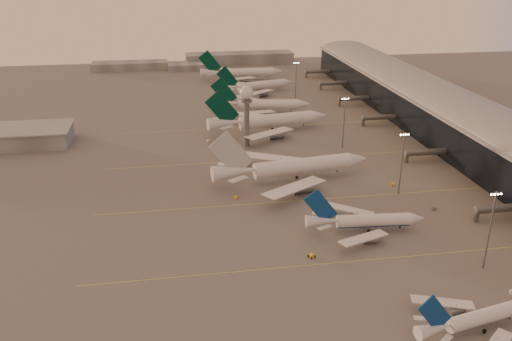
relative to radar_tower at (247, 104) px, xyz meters
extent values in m
plane|color=#5D5B5B|center=(-5.00, -120.00, -20.95)|extent=(700.00, 700.00, 0.00)
cube|color=#CFC749|center=(25.00, -110.00, -20.94)|extent=(180.00, 0.25, 0.02)
cube|color=#CFC749|center=(25.00, -65.00, -20.94)|extent=(180.00, 0.25, 0.02)
cube|color=#CFC749|center=(25.00, -20.00, -20.94)|extent=(180.00, 0.25, 0.02)
cube|color=#CFC749|center=(25.00, 30.00, -20.94)|extent=(180.00, 0.25, 0.02)
cube|color=black|center=(103.00, -10.00, -11.95)|extent=(36.00, 360.00, 18.00)
cylinder|color=gray|center=(103.00, -10.00, -2.95)|extent=(10.08, 360.00, 10.08)
cube|color=gray|center=(103.00, -10.00, -2.75)|extent=(40.00, 362.00, 0.80)
cylinder|color=#57595E|center=(77.00, -92.00, -16.45)|extent=(22.00, 2.80, 2.80)
cube|color=#57595E|center=(67.00, -92.00, -18.75)|extent=(1.20, 1.20, 4.40)
cylinder|color=#57595E|center=(77.00, -34.00, -16.45)|extent=(22.00, 2.80, 2.80)
cube|color=#57595E|center=(67.00, -34.00, -18.75)|extent=(1.20, 1.20, 4.40)
cylinder|color=#57595E|center=(77.00, 22.00, -16.45)|extent=(22.00, 2.80, 2.80)
cube|color=#57595E|center=(67.00, 22.00, -18.75)|extent=(1.20, 1.20, 4.40)
cylinder|color=#57595E|center=(77.00, 64.00, -16.45)|extent=(22.00, 2.80, 2.80)
cube|color=#57595E|center=(67.00, 64.00, -18.75)|extent=(1.20, 1.20, 4.40)
cylinder|color=#57595E|center=(77.00, 106.00, -16.45)|extent=(22.00, 2.80, 2.80)
cube|color=#57595E|center=(67.00, 106.00, -18.75)|extent=(1.20, 1.20, 4.40)
cylinder|color=#57595E|center=(77.00, 146.00, -16.45)|extent=(22.00, 2.80, 2.80)
cube|color=#57595E|center=(67.00, 146.00, -18.75)|extent=(1.20, 1.20, 4.40)
cylinder|color=#57595E|center=(0.00, 0.00, -9.95)|extent=(2.60, 2.60, 22.00)
cylinder|color=#57595E|center=(0.00, 0.00, 1.55)|extent=(5.20, 5.20, 1.20)
sphere|color=silver|center=(0.00, 0.00, 5.45)|extent=(6.40, 6.40, 6.40)
cylinder|color=#57595E|center=(0.00, 0.00, 9.15)|extent=(0.16, 0.16, 2.00)
cylinder|color=#57595E|center=(53.00, -120.00, -8.45)|extent=(0.56, 0.56, 25.00)
cube|color=#57595E|center=(53.00, -120.00, 3.55)|extent=(3.60, 0.25, 0.25)
sphere|color=#FFEABF|center=(51.50, -120.00, 3.15)|extent=(0.56, 0.56, 0.56)
sphere|color=#FFEABF|center=(52.50, -120.00, 3.15)|extent=(0.56, 0.56, 0.56)
sphere|color=#FFEABF|center=(53.50, -120.00, 3.15)|extent=(0.56, 0.56, 0.56)
sphere|color=#FFEABF|center=(54.50, -120.00, 3.15)|extent=(0.56, 0.56, 0.56)
cylinder|color=#57595E|center=(50.00, -65.00, -8.45)|extent=(0.56, 0.56, 25.00)
cube|color=#57595E|center=(50.00, -65.00, 3.55)|extent=(3.60, 0.25, 0.25)
sphere|color=#FFEABF|center=(48.50, -65.00, 3.15)|extent=(0.56, 0.56, 0.56)
sphere|color=#FFEABF|center=(49.50, -65.00, 3.15)|extent=(0.56, 0.56, 0.56)
sphere|color=#FFEABF|center=(50.50, -65.00, 3.15)|extent=(0.56, 0.56, 0.56)
sphere|color=#FFEABF|center=(51.50, -65.00, 3.15)|extent=(0.56, 0.56, 0.56)
cylinder|color=#57595E|center=(45.00, -10.00, -8.45)|extent=(0.56, 0.56, 25.00)
cube|color=#57595E|center=(45.00, -10.00, 3.55)|extent=(3.60, 0.25, 0.25)
sphere|color=#FFEABF|center=(43.50, -10.00, 3.15)|extent=(0.56, 0.56, 0.56)
sphere|color=#FFEABF|center=(44.50, -10.00, 3.15)|extent=(0.56, 0.56, 0.56)
sphere|color=#FFEABF|center=(45.50, -10.00, 3.15)|extent=(0.56, 0.56, 0.56)
sphere|color=#FFEABF|center=(46.50, -10.00, 3.15)|extent=(0.56, 0.56, 0.56)
cylinder|color=#57595E|center=(43.00, 80.00, -8.45)|extent=(0.56, 0.56, 25.00)
cube|color=#57595E|center=(43.00, 80.00, 3.55)|extent=(3.60, 0.25, 0.25)
sphere|color=#FFEABF|center=(41.50, 80.00, 3.15)|extent=(0.56, 0.56, 0.56)
sphere|color=#FFEABF|center=(42.50, 80.00, 3.15)|extent=(0.56, 0.56, 0.56)
sphere|color=#FFEABF|center=(43.50, 80.00, 3.15)|extent=(0.56, 0.56, 0.56)
sphere|color=#FFEABF|center=(44.50, 80.00, 3.15)|extent=(0.56, 0.56, 0.56)
cube|color=slate|center=(-65.00, 200.00, -17.95)|extent=(60.00, 18.00, 6.00)
cube|color=slate|center=(25.00, 210.00, -16.45)|extent=(90.00, 20.00, 9.00)
cube|color=slate|center=(-15.00, 190.00, -18.45)|extent=(40.00, 15.00, 5.00)
cylinder|color=silver|center=(37.90, -145.49, -17.91)|extent=(22.21, 8.14, 3.73)
cylinder|color=navy|center=(37.90, -145.49, -18.75)|extent=(21.57, 7.03, 2.69)
cone|color=silver|center=(22.68, -148.68, -17.44)|extent=(9.76, 5.53, 3.73)
cube|color=silver|center=(30.75, -137.61, -18.56)|extent=(16.25, 7.94, 1.17)
cylinder|color=slate|center=(33.81, -139.19, -20.26)|extent=(4.65, 3.24, 2.42)
cube|color=slate|center=(33.81, -139.19, -19.21)|extent=(0.34, 0.30, 1.49)
cube|color=navy|center=(22.23, -148.77, -12.83)|extent=(10.09, 2.43, 11.12)
cube|color=silver|center=(21.84, -144.52, -17.35)|extent=(4.50, 2.58, 0.25)
cylinder|color=black|center=(46.05, -143.79, -20.46)|extent=(0.49, 0.49, 0.98)
cylinder|color=black|center=(35.73, -143.74, -20.41)|extent=(1.16, 0.70, 1.08)
cylinder|color=black|center=(36.61, -147.97, -20.41)|extent=(1.16, 0.70, 1.08)
cylinder|color=silver|center=(29.01, -92.45, -17.50)|extent=(25.08, 6.20, 4.23)
cylinder|color=navy|center=(29.01, -92.45, -18.45)|extent=(24.49, 4.98, 3.04)
cone|color=silver|center=(43.77, -93.64, -17.50)|extent=(5.13, 4.60, 4.23)
cone|color=silver|center=(11.45, -91.04, -16.97)|extent=(10.71, 5.05, 4.23)
cube|color=silver|center=(22.10, -102.33, -18.24)|extent=(18.13, 10.95, 1.33)
cylinder|color=slate|center=(25.31, -100.12, -20.17)|extent=(5.01, 3.12, 2.75)
cube|color=slate|center=(25.31, -100.12, -18.98)|extent=(0.35, 0.30, 1.69)
cube|color=silver|center=(23.76, -81.60, -18.24)|extent=(17.37, 13.18, 1.33)
cylinder|color=slate|center=(26.58, -84.29, -20.17)|extent=(5.01, 3.12, 2.75)
cube|color=slate|center=(26.58, -84.29, -18.98)|extent=(0.35, 0.30, 1.69)
cube|color=navy|center=(10.93, -91.00, -11.75)|extent=(11.59, 1.32, 12.60)
cube|color=silver|center=(11.10, -95.83, -16.87)|extent=(5.13, 3.43, 0.28)
cube|color=silver|center=(11.87, -86.26, -16.87)|extent=(5.05, 4.00, 0.28)
cylinder|color=black|center=(38.41, -93.21, -20.39)|extent=(0.56, 0.56, 1.11)
cylinder|color=black|center=(27.21, -89.85, -20.34)|extent=(1.26, 0.65, 1.22)
cylinder|color=black|center=(26.81, -94.73, -20.34)|extent=(1.26, 0.65, 1.22)
cylinder|color=silver|center=(16.59, -44.56, -16.46)|extent=(41.88, 11.98, 6.47)
cylinder|color=silver|center=(16.59, -44.56, -17.92)|extent=(40.81, 10.08, 4.66)
cone|color=silver|center=(41.06, -41.23, -16.46)|extent=(8.81, 7.49, 6.47)
cone|color=silver|center=(-12.51, -48.52, -15.66)|extent=(18.07, 8.75, 6.47)
cube|color=silver|center=(8.91, -62.97, -17.60)|extent=(28.13, 22.94, 1.92)
cylinder|color=slate|center=(13.32, -58.27, -20.22)|extent=(8.50, 5.24, 4.20)
cube|color=slate|center=(13.32, -58.27, -18.73)|extent=(0.35, 0.30, 2.59)
cube|color=silver|center=(4.27, -28.87, -17.60)|extent=(30.25, 16.74, 1.92)
cylinder|color=slate|center=(9.78, -32.23, -20.22)|extent=(8.50, 5.24, 4.20)
cube|color=slate|center=(9.78, -32.23, -18.73)|extent=(0.35, 0.30, 2.59)
cube|color=#B1B4B9|center=(-13.37, -48.64, -8.02)|extent=(17.81, 2.78, 19.19)
cube|color=silver|center=(-11.77, -56.50, -15.50)|extent=(8.33, 6.95, 0.26)
cube|color=silver|center=(-13.93, -40.63, -15.50)|extent=(8.55, 5.36, 0.26)
cylinder|color=black|center=(32.17, -42.44, -20.43)|extent=(0.52, 0.52, 1.04)
cylinder|color=black|center=(12.98, -42.74, -20.38)|extent=(1.21, 0.67, 1.15)
cylinder|color=black|center=(13.59, -47.28, -20.38)|extent=(1.21, 0.67, 1.15)
cylinder|color=silver|center=(19.18, 21.86, -16.37)|extent=(40.66, 12.23, 6.47)
cylinder|color=silver|center=(19.18, 21.86, -17.83)|extent=(39.60, 10.32, 4.66)
cone|color=silver|center=(42.88, 25.33, -16.37)|extent=(8.63, 7.53, 6.47)
cone|color=silver|center=(-9.01, 17.72, -15.56)|extent=(17.59, 8.85, 6.47)
cube|color=silver|center=(11.84, 3.72, -17.51)|extent=(27.48, 22.71, 1.92)
cylinder|color=slate|center=(16.12, 8.38, -20.17)|extent=(8.30, 5.29, 4.21)
cube|color=slate|center=(16.12, 8.38, -18.64)|extent=(0.37, 0.32, 2.59)
cube|color=silver|center=(6.94, 37.12, -17.51)|extent=(29.72, 16.16, 1.92)
cylinder|color=slate|center=(12.38, 33.89, -20.17)|extent=(8.30, 5.29, 4.21)
cube|color=slate|center=(12.38, 33.89, -18.64)|extent=(0.37, 0.32, 2.59)
cube|color=#023024|center=(-9.84, 17.60, -7.83)|extent=(17.68, 2.97, 19.16)
cube|color=silver|center=(-8.16, 9.99, -15.40)|extent=(8.06, 6.79, 0.28)
cube|color=silver|center=(-10.42, 25.37, -15.40)|extent=(8.29, 5.13, 0.28)
cylinder|color=black|center=(34.27, 24.07, -20.39)|extent=(0.56, 0.56, 1.12)
cylinder|color=black|center=(15.62, 23.82, -20.34)|extent=(1.30, 0.73, 1.23)
cylinder|color=black|center=(16.33, 18.96, -20.34)|extent=(1.30, 0.73, 1.23)
cylinder|color=silver|center=(20.93, 56.41, -16.96)|extent=(35.40, 11.15, 5.64)
cylinder|color=silver|center=(20.93, 56.41, -18.23)|extent=(34.46, 9.48, 4.06)
cone|color=silver|center=(41.52, 53.08, -16.96)|extent=(7.58, 6.65, 5.64)
cone|color=silver|center=(-3.56, 60.37, -16.26)|extent=(15.37, 7.91, 5.64)
cube|color=silver|center=(10.08, 43.27, -17.95)|extent=(25.92, 13.75, 1.67)
cylinder|color=slate|center=(14.85, 46.02, -20.27)|extent=(7.26, 4.70, 3.66)
cube|color=slate|center=(14.85, 46.02, -18.94)|extent=(0.33, 0.29, 2.25)
cube|color=silver|center=(14.77, 72.30, -17.95)|extent=(23.77, 20.02, 1.67)
cylinder|color=slate|center=(18.44, 68.18, -20.27)|extent=(7.26, 4.70, 3.66)
cube|color=slate|center=(18.44, 68.18, -18.94)|extent=(0.33, 0.29, 2.25)
cube|color=#023024|center=(-4.28, 60.49, -9.53)|extent=(15.36, 2.81, 16.68)
cube|color=silver|center=(-4.88, 53.73, -16.12)|extent=(7.21, 4.38, 0.24)
cube|color=silver|center=(-2.72, 67.09, -16.12)|extent=(6.99, 5.97, 0.24)
cylinder|color=black|center=(34.04, 54.29, -20.46)|extent=(0.49, 0.49, 0.97)
cylinder|color=black|center=(18.49, 58.97, -20.41)|extent=(1.13, 0.65, 1.07)
cylinder|color=black|center=(17.80, 54.75, -20.41)|extent=(1.13, 0.65, 1.07)
cylinder|color=silver|center=(25.78, 106.44, -17.13)|extent=(33.70, 14.50, 5.41)
cylinder|color=silver|center=(25.78, 106.44, -18.34)|extent=(32.64, 12.86, 3.89)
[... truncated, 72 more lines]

